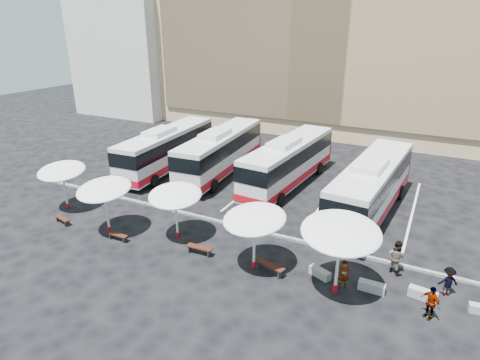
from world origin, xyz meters
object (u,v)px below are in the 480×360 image
at_px(wood_bench_2, 200,248).
at_px(passenger_1, 397,257).
at_px(sunshade_1, 104,189).
at_px(conc_bench_0, 320,273).
at_px(bus_3, 372,185).
at_px(bus_2, 289,161).
at_px(wood_bench_3, 270,267).
at_px(bus_1, 221,150).
at_px(passenger_0, 344,274).
at_px(sunshade_3, 255,219).
at_px(conc_bench_1, 372,287).
at_px(passenger_3, 448,281).
at_px(bus_0, 167,148).
at_px(conc_bench_2, 423,294).
at_px(sunshade_4, 341,232).
at_px(passenger_2, 430,302).
at_px(wood_bench_1, 118,236).
at_px(wood_bench_0, 63,219).
at_px(sunshade_0, 62,171).
at_px(sunshade_2, 175,196).

xyz_separation_m(wood_bench_2, passenger_1, (10.16, 3.15, 0.57)).
relative_size(sunshade_1, conc_bench_0, 2.97).
distance_m(bus_3, wood_bench_2, 12.51).
xyz_separation_m(bus_2, wood_bench_3, (3.62, -12.22, -1.64)).
xyz_separation_m(sunshade_1, conc_bench_0, (13.22, 1.38, -2.70)).
xyz_separation_m(bus_1, passenger_0, (13.53, -11.59, -1.28)).
bearing_deg(wood_bench_3, sunshade_1, -177.30).
xyz_separation_m(bus_2, wood_bench_2, (-0.69, -12.34, -1.67)).
xyz_separation_m(sunshade_1, sunshade_3, (9.81, 0.55, 0.01)).
bearing_deg(wood_bench_3, conc_bench_1, 9.53).
xyz_separation_m(passenger_1, passenger_3, (2.45, -0.83, -0.18)).
distance_m(bus_0, conc_bench_1, 22.04).
distance_m(bus_0, conc_bench_2, 23.88).
height_order(sunshade_3, sunshade_4, sunshade_4).
bearing_deg(sunshade_1, sunshade_4, 1.86).
height_order(wood_bench_2, wood_bench_3, wood_bench_3).
bearing_deg(passenger_0, sunshade_4, -139.56).
height_order(sunshade_1, wood_bench_3, sunshade_1).
xyz_separation_m(sunshade_1, conc_bench_2, (18.11, 1.87, -2.68)).
relative_size(sunshade_3, passenger_2, 2.55).
bearing_deg(passenger_0, conc_bench_1, -10.36).
height_order(wood_bench_1, conc_bench_2, conc_bench_2).
bearing_deg(conc_bench_2, passenger_0, -166.70).
bearing_deg(wood_bench_2, sunshade_1, -176.58).
bearing_deg(wood_bench_3, passenger_1, 27.41).
xyz_separation_m(bus_0, sunshade_4, (18.01, -10.85, 1.31)).
height_order(passenger_2, passenger_3, passenger_2).
xyz_separation_m(wood_bench_2, passenger_2, (11.96, 0.16, 0.45)).
bearing_deg(sunshade_3, bus_1, 126.23).
distance_m(bus_0, passenger_0, 21.00).
relative_size(wood_bench_3, conc_bench_0, 1.44).
distance_m(conc_bench_2, passenger_0, 3.74).
height_order(wood_bench_3, passenger_2, passenger_2).
bearing_deg(conc_bench_1, bus_3, 101.28).
xyz_separation_m(sunshade_4, passenger_3, (4.83, 2.25, -2.55)).
bearing_deg(wood_bench_3, bus_0, 143.39).
xyz_separation_m(bus_3, passenger_2, (4.36, -9.64, -1.27)).
xyz_separation_m(wood_bench_0, wood_bench_3, (14.34, 1.04, 0.07)).
bearing_deg(passenger_0, sunshade_0, 154.57).
relative_size(wood_bench_0, conc_bench_0, 1.16).
distance_m(wood_bench_3, conc_bench_1, 5.12).
relative_size(passenger_1, passenger_2, 1.15).
bearing_deg(sunshade_4, sunshade_2, 174.72).
relative_size(wood_bench_2, wood_bench_3, 0.92).
bearing_deg(sunshade_4, conc_bench_0, 138.59).
bearing_deg(wood_bench_2, wood_bench_3, 1.63).
distance_m(bus_0, wood_bench_2, 15.06).
height_order(bus_1, sunshade_3, bus_1).
distance_m(wood_bench_3, passenger_3, 8.59).
bearing_deg(sunshade_2, sunshade_1, -161.89).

